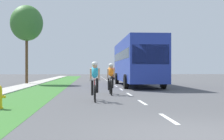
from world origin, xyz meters
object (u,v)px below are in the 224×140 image
cyclist_lead (95,81)px  bus_blue (136,60)px  sedan_red (119,73)px  cyclist_trailing (111,79)px  street_tree_near (27,23)px

cyclist_lead → bus_blue: (3.45, 11.75, 1.17)m
sedan_red → bus_blue: bearing=-91.0°
cyclist_lead → sedan_red: bearing=82.6°
cyclist_trailing → street_tree_near: street_tree_near is taller
cyclist_trailing → cyclist_lead: bearing=-105.1°
cyclist_lead → cyclist_trailing: same height
cyclist_lead → bus_blue: size_ratio=0.15×
cyclist_trailing → sedan_red: bearing=83.6°
bus_blue → street_tree_near: size_ratio=1.67×
cyclist_trailing → sedan_red: 25.88m
cyclist_lead → cyclist_trailing: (0.86, 3.18, 0.00)m
cyclist_trailing → street_tree_near: (-6.61, 12.38, 4.54)m
bus_blue → sedan_red: 17.19m
cyclist_lead → street_tree_near: 17.20m
cyclist_trailing → sedan_red: (2.89, 25.72, -0.04)m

